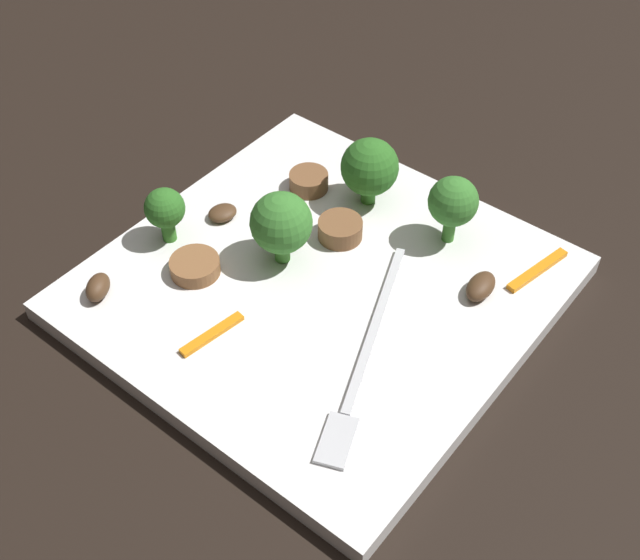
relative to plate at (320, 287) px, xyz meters
name	(u,v)px	position (x,y,z in m)	size (l,w,h in m)	color
ground_plane	(320,295)	(0.00, 0.00, -0.01)	(1.40, 1.40, 0.00)	black
plate	(320,287)	(0.00, 0.00, 0.00)	(0.28, 0.28, 0.01)	white
fork	(363,363)	(0.04, 0.07, 0.01)	(0.17, 0.08, 0.00)	silver
broccoli_floret_0	(370,168)	(-0.09, -0.02, 0.04)	(0.04, 0.04, 0.05)	#347525
broccoli_floret_1	(165,210)	(0.03, -0.11, 0.03)	(0.03, 0.03, 0.04)	#347525
broccoli_floret_2	(282,223)	(0.00, -0.03, 0.04)	(0.04, 0.04, 0.06)	#408630
broccoli_floret_3	(453,203)	(-0.09, 0.05, 0.04)	(0.04, 0.04, 0.05)	#408630
sausage_slice_0	(309,181)	(-0.07, -0.07, 0.01)	(0.03, 0.03, 0.01)	brown
sausage_slice_1	(340,229)	(-0.04, -0.02, 0.01)	(0.03, 0.03, 0.01)	brown
sausage_slice_2	(195,266)	(0.05, -0.07, 0.01)	(0.03, 0.03, 0.01)	brown
mushroom_0	(222,213)	(-0.01, -0.10, 0.01)	(0.02, 0.02, 0.01)	#4C331E
mushroom_1	(481,286)	(-0.06, 0.09, 0.01)	(0.03, 0.02, 0.01)	#4C331E
mushroom_2	(98,287)	(0.10, -0.11, 0.01)	(0.02, 0.01, 0.01)	#4C331E
pepper_strip_0	(537,270)	(-0.10, 0.11, 0.01)	(0.06, 0.01, 0.00)	orange
pepper_strip_1	(212,334)	(0.08, -0.02, 0.01)	(0.05, 0.01, 0.00)	orange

